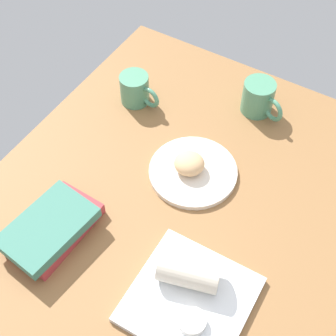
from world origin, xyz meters
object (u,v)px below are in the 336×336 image
(round_plate, at_px, (193,172))
(sauce_cup, at_px, (192,322))
(breakfast_wrap, at_px, (189,271))
(scone_pastry, at_px, (189,163))
(square_plate, at_px, (190,299))
(book_stack, at_px, (52,228))
(second_mug, at_px, (259,98))
(coffee_mug, at_px, (136,89))

(round_plate, height_order, sauce_cup, sauce_cup)
(sauce_cup, xyz_separation_m, breakfast_wrap, (0.08, 0.05, 0.02))
(scone_pastry, bearing_deg, square_plate, -150.01)
(breakfast_wrap, height_order, book_stack, breakfast_wrap)
(scone_pastry, bearing_deg, book_stack, 150.76)
(square_plate, height_order, second_mug, second_mug)
(scone_pastry, relative_size, square_plate, 0.31)
(round_plate, distance_m, scone_pastry, 0.03)
(book_stack, bearing_deg, second_mug, -20.90)
(round_plate, xyz_separation_m, sauce_cup, (-0.34, -0.19, 0.02))
(square_plate, xyz_separation_m, sauce_cup, (-0.05, -0.03, 0.02))
(breakfast_wrap, xyz_separation_m, second_mug, (0.54, 0.09, -0.00))
(round_plate, relative_size, breakfast_wrap, 1.73)
(second_mug, bearing_deg, sauce_cup, -166.93)
(square_plate, relative_size, coffee_mug, 1.91)
(square_plate, distance_m, coffee_mug, 0.61)
(round_plate, bearing_deg, scone_pastry, 108.60)
(round_plate, height_order, coffee_mug, coffee_mug)
(sauce_cup, height_order, second_mug, second_mug)
(square_plate, bearing_deg, round_plate, 28.22)
(scone_pastry, bearing_deg, round_plate, -71.40)
(square_plate, xyz_separation_m, breakfast_wrap, (0.04, 0.02, 0.04))
(square_plate, relative_size, second_mug, 1.85)
(breakfast_wrap, bearing_deg, sauce_cup, 17.65)
(round_plate, relative_size, sauce_cup, 3.88)
(coffee_mug, xyz_separation_m, second_mug, (0.14, -0.31, 0.00))
(round_plate, xyz_separation_m, coffee_mug, (0.14, 0.26, 0.04))
(sauce_cup, height_order, breakfast_wrap, breakfast_wrap)
(round_plate, relative_size, coffee_mug, 1.75)
(round_plate, bearing_deg, second_mug, -8.74)
(coffee_mug, distance_m, second_mug, 0.34)
(sauce_cup, bearing_deg, second_mug, 13.07)
(sauce_cup, bearing_deg, book_stack, 86.57)
(scone_pastry, height_order, second_mug, second_mug)
(scone_pastry, distance_m, sauce_cup, 0.39)
(scone_pastry, height_order, breakfast_wrap, breakfast_wrap)
(round_plate, relative_size, square_plate, 0.91)
(square_plate, relative_size, book_stack, 1.03)
(book_stack, bearing_deg, breakfast_wrap, -79.58)
(breakfast_wrap, distance_m, coffee_mug, 0.56)
(square_plate, bearing_deg, breakfast_wrap, 33.57)
(scone_pastry, distance_m, book_stack, 0.36)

